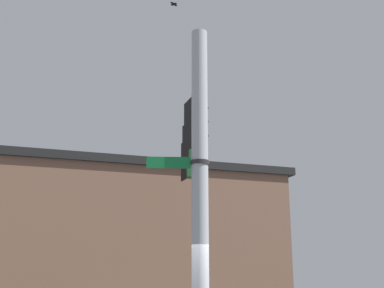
{
  "coord_description": "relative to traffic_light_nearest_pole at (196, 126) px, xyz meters",
  "views": [
    {
      "loc": [
        8.75,
        -3.12,
        1.95
      ],
      "look_at": [
        -3.55,
        1.04,
        5.39
      ],
      "focal_mm": 46.67,
      "sensor_mm": 36.0,
      "label": 1
    }
  ],
  "objects": [
    {
      "name": "traffic_light_mid_inner",
      "position": [
        -1.81,
        0.53,
        0.0
      ],
      "size": [
        0.54,
        0.49,
        1.31
      ],
      "color": "black"
    },
    {
      "name": "traffic_light_nearest_pole",
      "position": [
        0.0,
        0.0,
        0.0
      ],
      "size": [
        0.54,
        0.49,
        1.31
      ],
      "color": "black"
    },
    {
      "name": "mast_arm",
      "position": [
        -1.19,
        0.33,
        0.78
      ],
      "size": [
        6.35,
        2.01,
        0.16
      ],
      "primitive_type": "cylinder",
      "rotation": [
        0.0,
        1.57,
        2.86
      ],
      "color": "#ADB2B7"
    },
    {
      "name": "signal_pole",
      "position": [
        1.96,
        -0.6,
        -2.02
      ],
      "size": [
        0.32,
        0.32,
        6.78
      ],
      "primitive_type": "cylinder",
      "color": "#ADB2B7",
      "rests_on": "ground"
    },
    {
      "name": "traffic_light_mid_outer",
      "position": [
        -3.62,
        1.06,
        0.0
      ],
      "size": [
        0.54,
        0.49,
        1.31
      ],
      "color": "black"
    },
    {
      "name": "bird_flying",
      "position": [
        -1.33,
        -0.18,
        3.94
      ],
      "size": [
        0.23,
        0.26,
        0.07
      ],
      "color": "black"
    },
    {
      "name": "storefront_building",
      "position": [
        -9.3,
        -0.6,
        -2.34
      ],
      "size": [
        6.64,
        13.95,
        6.1
      ],
      "color": "brown",
      "rests_on": "ground"
    },
    {
      "name": "street_name_sign",
      "position": [
        1.9,
        -0.8,
        -1.37
      ],
      "size": [
        0.48,
        1.16,
        0.22
      ],
      "color": "#147238"
    }
  ]
}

